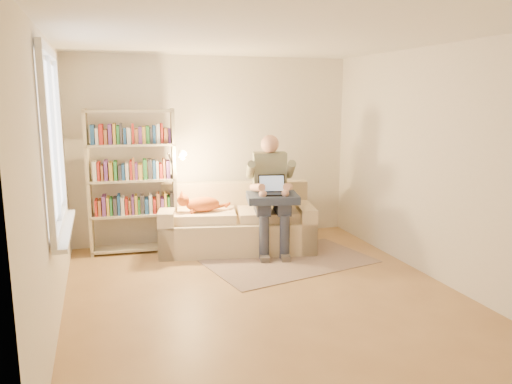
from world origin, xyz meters
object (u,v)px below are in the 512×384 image
object	(u,v)px
cat	(200,204)
laptop	(276,189)
sofa	(237,226)
person	(271,188)
bookshelf	(132,174)

from	to	relation	value
cat	laptop	world-z (taller)	laptop
laptop	cat	bearing A→B (deg)	169.91
cat	laptop	xyz separation A→B (m)	(0.93, -0.38, 0.21)
sofa	cat	world-z (taller)	sofa
sofa	person	world-z (taller)	person
laptop	bookshelf	world-z (taller)	bookshelf
person	cat	xyz separation A→B (m)	(-0.92, 0.22, -0.20)
sofa	cat	xyz separation A→B (m)	(-0.51, -0.02, 0.34)
person	laptop	distance (m)	0.16
cat	laptop	size ratio (longest dim) A/B	1.71
sofa	bookshelf	size ratio (longest dim) A/B	1.15
person	laptop	size ratio (longest dim) A/B	3.85
sofa	laptop	world-z (taller)	laptop
sofa	laptop	size ratio (longest dim) A/B	5.43
person	bookshelf	bearing A→B (deg)	176.33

